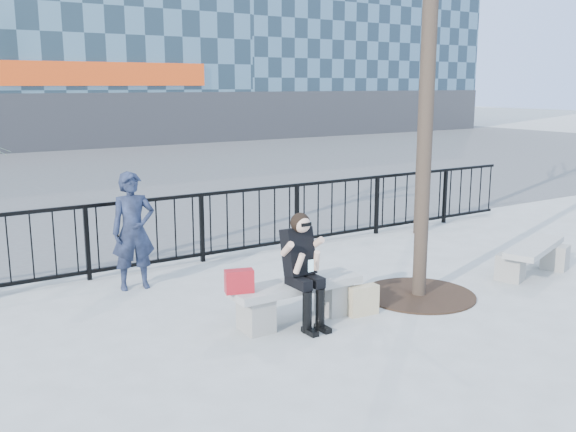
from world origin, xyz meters
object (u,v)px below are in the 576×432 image
bench_second (534,256)px  standing_man (133,231)px  bench_main (296,297)px  seated_woman (304,270)px

bench_second → standing_man: bearing=133.3°
bench_main → seated_woman: size_ratio=1.23×
seated_woman → standing_man: standing_man is taller
bench_main → bench_second: bearing=-4.4°
bench_main → standing_man: size_ratio=1.02×
bench_main → bench_second: size_ratio=1.06×
standing_man → seated_woman: bearing=-57.0°
bench_second → standing_man: standing_man is taller
bench_second → seated_woman: (-4.01, 0.15, 0.39)m
bench_second → seated_woman: bearing=157.7°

